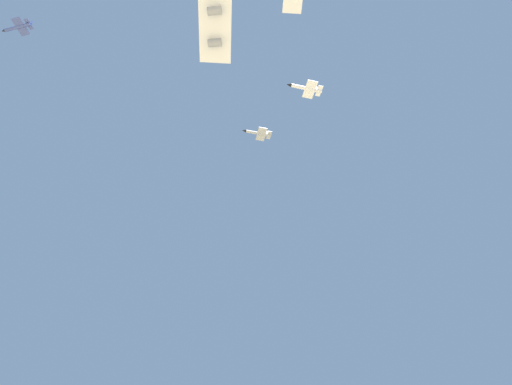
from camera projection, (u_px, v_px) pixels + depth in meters
chase_jet_lead at (306, 88)px, 155.58m from camera, size 11.64×13.81×4.00m
chase_jet_left_wing at (18, 27)px, 171.99m from camera, size 14.81×9.75×4.00m
chase_jet_right_wing at (258, 133)px, 192.56m from camera, size 11.66×13.80×4.00m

